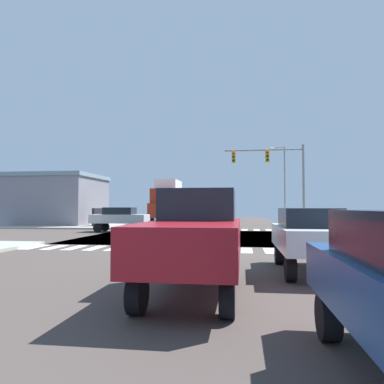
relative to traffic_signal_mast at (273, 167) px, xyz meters
The scene contains 14 objects.
ground 10.68m from the traffic_signal_mast, 127.44° to the right, with size 90.00×90.00×0.05m.
sidewalk_corner_ne 10.11m from the traffic_signal_mast, 32.16° to the left, with size 12.00×12.00×0.14m.
sidewalk_corner_nw 19.90m from the traffic_signal_mast, 166.08° to the left, with size 12.00×12.00×0.14m.
crosswalk_near 16.66m from the traffic_signal_mast, 111.89° to the right, with size 13.50×2.00×0.01m.
crosswalk_far 7.89m from the traffic_signal_mast, behind, with size 13.50×2.00×0.01m.
traffic_signal_mast is the anchor object (origin of this frame).
street_lamp 9.28m from the traffic_signal_mast, 79.18° to the left, with size 1.78×0.32×8.41m.
bank_building 25.22m from the traffic_signal_mast, 167.91° to the left, with size 15.38×8.24×5.30m.
pickup_nearside_1 23.38m from the traffic_signal_mast, 99.11° to the right, with size 2.00×5.10×2.35m.
sedan_crossing_2 13.21m from the traffic_signal_mast, 161.99° to the right, with size 4.30×1.80×1.88m.
suv_queued_1 25.04m from the traffic_signal_mast, 115.49° to the left, with size 1.96×4.60×2.34m.
sedan_trailing_4 20.34m from the traffic_signal_mast, 91.87° to the right, with size 1.80×4.30×1.88m.
box_truck_middle_1 13.46m from the traffic_signal_mast, 143.83° to the left, with size 2.40×7.20×4.85m.
sedan_outer_5 19.32m from the traffic_signal_mast, 124.35° to the left, with size 1.80×4.30×1.88m.
Camera 1 is at (3.06, -23.67, 1.92)m, focal length 34.21 mm.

